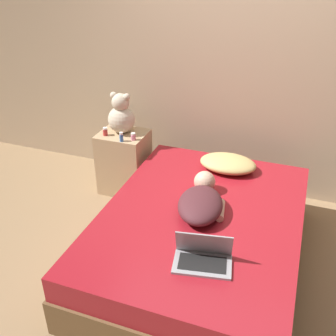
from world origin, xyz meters
The scene contains 11 objects.
ground_plane centered at (0.00, 0.00, 0.00)m, with size 12.00×12.00×0.00m, color #937551.
wall_back centered at (0.00, 1.25, 1.30)m, with size 8.00×0.06×2.60m.
bed centered at (0.00, 0.00, 0.23)m, with size 1.44×1.95×0.47m.
nightstand centered at (-1.00, 0.77, 0.31)m, with size 0.45×0.39×0.62m.
pillow centered at (0.04, 0.70, 0.53)m, with size 0.49×0.34×0.12m.
person_lying centered at (-0.02, 0.04, 0.54)m, with size 0.40×0.65×0.17m.
laptop centered at (0.15, -0.50, 0.51)m, with size 0.39×0.27×0.21m.
teddy_bear centered at (-1.02, 0.80, 0.79)m, with size 0.25×0.25×0.39m.
bottle_blue centered at (-0.93, 0.61, 0.66)m, with size 0.03×0.03×0.09m.
bottle_pink centered at (-0.85, 0.68, 0.65)m, with size 0.04×0.04×0.07m.
bottle_red centered at (-1.13, 0.68, 0.66)m, with size 0.04×0.04×0.08m.
Camera 1 is at (0.57, -2.28, 2.16)m, focal length 42.00 mm.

